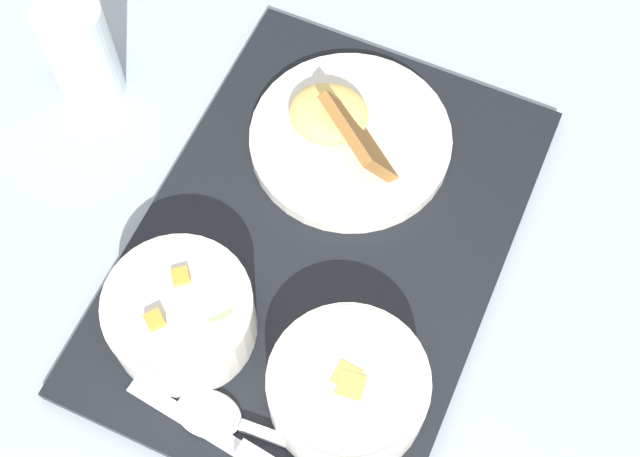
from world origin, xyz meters
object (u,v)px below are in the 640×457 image
at_px(spoon, 241,425).
at_px(glass_water, 82,55).
at_px(bowl_salad, 181,314).
at_px(bowl_soup, 348,388).
at_px(plate_main, 347,134).

distance_m(spoon, glass_water, 0.37).
relative_size(bowl_salad, glass_water, 1.09).
bearing_deg(bowl_salad, bowl_soup, -87.04).
bearing_deg(spoon, glass_water, -45.36).
xyz_separation_m(spoon, glass_water, (0.23, 0.30, 0.03)).
relative_size(bowl_salad, plate_main, 0.65).
relative_size(spoon, glass_water, 1.56).
bearing_deg(glass_water, plate_main, -79.17).
bearing_deg(plate_main, spoon, -171.17).
height_order(bowl_soup, glass_water, glass_water).
xyz_separation_m(bowl_soup, spoon, (-0.06, 0.06, -0.03)).
relative_size(bowl_salad, bowl_soup, 0.95).
distance_m(bowl_soup, spoon, 0.09).
height_order(plate_main, spoon, plate_main).
relative_size(plate_main, spoon, 1.07).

